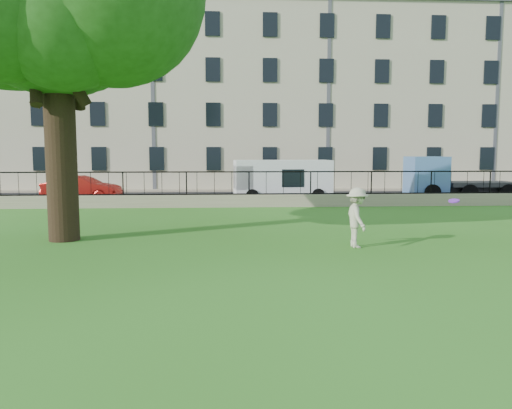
{
  "coord_description": "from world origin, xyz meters",
  "views": [
    {
      "loc": [
        -1.13,
        -11.98,
        2.64
      ],
      "look_at": [
        -0.18,
        3.5,
        1.01
      ],
      "focal_mm": 35.0,
      "sensor_mm": 36.0,
      "label": 1
    }
  ],
  "objects": [
    {
      "name": "blue_truck",
      "position": [
        12.0,
        15.4,
        1.2
      ],
      "size": [
        5.74,
        2.12,
        2.4
      ],
      "primitive_type": "cube",
      "rotation": [
        0.0,
        0.0,
        -0.02
      ],
      "color": "#517EBD",
      "rests_on": "street"
    },
    {
      "name": "man",
      "position": [
        2.5,
        1.51,
        0.83
      ],
      "size": [
        0.67,
        1.11,
        1.67
      ],
      "primitive_type": "imported",
      "rotation": [
        0.0,
        0.0,
        1.62
      ],
      "color": "beige",
      "rests_on": "ground"
    },
    {
      "name": "frisbee",
      "position": [
        4.7,
        0.37,
        1.4
      ],
      "size": [
        0.3,
        0.31,
        0.12
      ],
      "primitive_type": "cylinder",
      "rotation": [
        0.21,
        -0.14,
        -0.14
      ],
      "color": "purple"
    },
    {
      "name": "sidewalk",
      "position": [
        0.0,
        21.9,
        0.06
      ],
      "size": [
        60.0,
        1.4,
        0.12
      ],
      "primitive_type": "cube",
      "color": "gray",
      "rests_on": "ground"
    },
    {
      "name": "building_row",
      "position": [
        0.0,
        27.57,
        6.92
      ],
      "size": [
        56.4,
        10.4,
        13.8
      ],
      "color": "beige",
      "rests_on": "ground"
    },
    {
      "name": "street",
      "position": [
        0.0,
        16.7,
        0.01
      ],
      "size": [
        60.0,
        9.0,
        0.01
      ],
      "primitive_type": "cube",
      "color": "black",
      "rests_on": "ground"
    },
    {
      "name": "ground",
      "position": [
        0.0,
        0.0,
        0.0
      ],
      "size": [
        120.0,
        120.0,
        0.0
      ],
      "primitive_type": "plane",
      "color": "#2F6718",
      "rests_on": "ground"
    },
    {
      "name": "white_van",
      "position": [
        2.0,
        15.4,
        1.1
      ],
      "size": [
        5.37,
        2.36,
        2.21
      ],
      "primitive_type": "cube",
      "rotation": [
        0.0,
        0.0,
        0.06
      ],
      "color": "white",
      "rests_on": "street"
    },
    {
      "name": "iron_railing",
      "position": [
        0.0,
        12.0,
        1.15
      ],
      "size": [
        50.0,
        0.05,
        1.13
      ],
      "color": "black",
      "rests_on": "retaining_wall"
    },
    {
      "name": "retaining_wall",
      "position": [
        0.0,
        12.0,
        0.3
      ],
      "size": [
        50.0,
        0.4,
        0.6
      ],
      "primitive_type": "cube",
      "color": "gray",
      "rests_on": "ground"
    },
    {
      "name": "red_sedan",
      "position": [
        -8.87,
        15.4,
        0.68
      ],
      "size": [
        4.28,
        1.95,
        1.36
      ],
      "primitive_type": "imported",
      "rotation": [
        0.0,
        0.0,
        1.44
      ],
      "color": "#B51B16",
      "rests_on": "street"
    }
  ]
}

